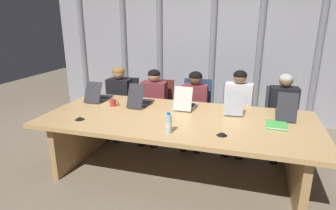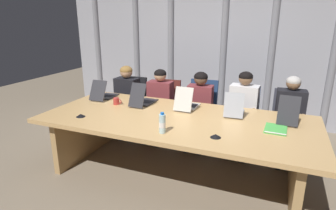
% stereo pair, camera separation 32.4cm
% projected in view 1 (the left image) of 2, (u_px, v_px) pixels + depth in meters
% --- Properties ---
extents(ground_plane, '(12.49, 12.49, 0.00)m').
position_uv_depth(ground_plane, '(177.00, 172.00, 3.56)').
color(ground_plane, '#7F705B').
extents(conference_table, '(3.21, 1.41, 0.74)m').
position_uv_depth(conference_table, '(178.00, 130.00, 3.39)').
color(conference_table, tan).
rests_on(conference_table, ground_plane).
extents(curtain_backdrop, '(6.24, 0.17, 3.14)m').
position_uv_depth(curtain_backdrop, '(210.00, 35.00, 5.14)').
color(curtain_backdrop, '#9999A0').
rests_on(curtain_backdrop, ground_plane).
extents(laptop_left_end, '(0.25, 0.47, 0.29)m').
position_uv_depth(laptop_left_end, '(99.00, 96.00, 4.04)').
color(laptop_left_end, '#2D2D33').
rests_on(laptop_left_end, conference_table).
extents(laptop_left_mid, '(0.23, 0.48, 0.32)m').
position_uv_depth(laptop_left_mid, '(141.00, 101.00, 3.80)').
color(laptop_left_mid, '#2D2D33').
rests_on(laptop_left_mid, conference_table).
extents(laptop_center, '(0.24, 0.43, 0.31)m').
position_uv_depth(laptop_center, '(186.00, 103.00, 3.68)').
color(laptop_center, beige).
rests_on(laptop_center, conference_table).
extents(laptop_right_mid, '(0.25, 0.40, 0.31)m').
position_uv_depth(laptop_right_mid, '(233.00, 108.00, 3.48)').
color(laptop_right_mid, '#A8ADB7').
rests_on(laptop_right_mid, conference_table).
extents(laptop_right_end, '(0.24, 0.46, 0.33)m').
position_uv_depth(laptop_right_end, '(286.00, 112.00, 3.32)').
color(laptop_right_end, '#2D2D33').
rests_on(laptop_right_end, conference_table).
extents(office_chair_left_end, '(0.60, 0.60, 0.90)m').
position_uv_depth(office_chair_left_end, '(123.00, 112.00, 4.77)').
color(office_chair_left_end, black).
rests_on(office_chair_left_end, ground_plane).
extents(office_chair_left_mid, '(0.60, 0.60, 0.90)m').
position_uv_depth(office_chair_left_mid, '(158.00, 116.00, 4.60)').
color(office_chair_left_mid, '#511E19').
rests_on(office_chair_left_mid, ground_plane).
extents(office_chair_center, '(0.60, 0.60, 0.95)m').
position_uv_depth(office_chair_center, '(195.00, 119.00, 4.43)').
color(office_chair_center, navy).
rests_on(office_chair_center, ground_plane).
extents(office_chair_right_mid, '(0.60, 0.60, 0.91)m').
position_uv_depth(office_chair_right_mid, '(237.00, 124.00, 4.25)').
color(office_chair_right_mid, navy).
rests_on(office_chair_right_mid, ground_plane).
extents(office_chair_right_end, '(0.60, 0.60, 0.91)m').
position_uv_depth(office_chair_right_end, '(279.00, 128.00, 4.09)').
color(office_chair_right_end, '#2D2D38').
rests_on(office_chair_right_end, ground_plane).
extents(person_left_end, '(0.40, 0.55, 1.13)m').
position_uv_depth(person_left_end, '(117.00, 97.00, 4.54)').
color(person_left_end, black).
rests_on(person_left_end, ground_plane).
extents(person_left_mid, '(0.41, 0.56, 1.11)m').
position_uv_depth(person_left_mid, '(153.00, 101.00, 4.37)').
color(person_left_mid, brown).
rests_on(person_left_mid, ground_plane).
extents(person_center, '(0.40, 0.56, 1.12)m').
position_uv_depth(person_center, '(194.00, 104.00, 4.19)').
color(person_center, brown).
rests_on(person_center, ground_plane).
extents(person_right_mid, '(0.42, 0.56, 1.17)m').
position_uv_depth(person_right_mid, '(237.00, 106.00, 4.02)').
color(person_right_mid, silver).
rests_on(person_right_mid, ground_plane).
extents(person_right_end, '(0.40, 0.56, 1.15)m').
position_uv_depth(person_right_end, '(283.00, 111.00, 3.85)').
color(person_right_end, black).
rests_on(person_right_end, ground_plane).
extents(water_bottle_primary, '(0.07, 0.07, 0.22)m').
position_uv_depth(water_bottle_primary, '(168.00, 124.00, 2.86)').
color(water_bottle_primary, silver).
rests_on(water_bottle_primary, conference_table).
extents(coffee_mug_near, '(0.12, 0.08, 0.09)m').
position_uv_depth(coffee_mug_near, '(113.00, 103.00, 3.76)').
color(coffee_mug_near, '#B2332D').
rests_on(coffee_mug_near, conference_table).
extents(conference_mic_left_side, '(0.11, 0.11, 0.03)m').
position_uv_depth(conference_mic_left_side, '(80.00, 118.00, 3.26)').
color(conference_mic_left_side, black).
rests_on(conference_mic_left_side, conference_table).
extents(conference_mic_middle, '(0.11, 0.11, 0.03)m').
position_uv_depth(conference_mic_middle, '(222.00, 134.00, 2.82)').
color(conference_mic_middle, black).
rests_on(conference_mic_middle, conference_table).
extents(spiral_notepad, '(0.23, 0.31, 0.03)m').
position_uv_depth(spiral_notepad, '(276.00, 125.00, 3.07)').
color(spiral_notepad, '#4CB74C').
rests_on(spiral_notepad, conference_table).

